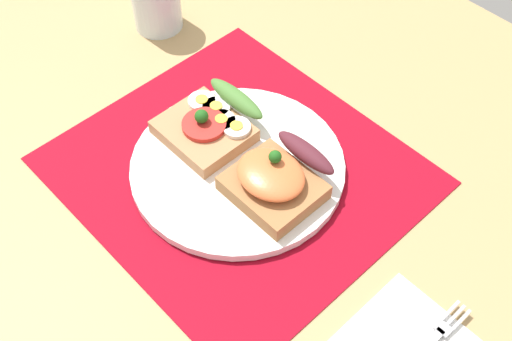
# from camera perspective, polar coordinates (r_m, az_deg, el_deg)

# --- Properties ---
(ground_plane) EXTENTS (1.20, 0.90, 0.03)m
(ground_plane) POSITION_cam_1_polar(r_m,az_deg,el_deg) (0.76, -1.55, -0.81)
(ground_plane) COLOR tan
(placemat) EXTENTS (0.37, 0.34, 0.00)m
(placemat) POSITION_cam_1_polar(r_m,az_deg,el_deg) (0.75, -1.58, 0.02)
(placemat) COLOR maroon
(placemat) RESTS_ON ground_plane
(plate) EXTENTS (0.24, 0.24, 0.01)m
(plate) POSITION_cam_1_polar(r_m,az_deg,el_deg) (0.74, -1.59, 0.34)
(plate) COLOR white
(plate) RESTS_ON placemat
(sandwich_egg_tomato) EXTENTS (0.10, 0.10, 0.04)m
(sandwich_egg_tomato) POSITION_cam_1_polar(r_m,az_deg,el_deg) (0.76, -3.80, 4.16)
(sandwich_egg_tomato) COLOR #B77E53
(sandwich_egg_tomato) RESTS_ON plate
(sandwich_salmon) EXTENTS (0.09, 0.10, 0.05)m
(sandwich_salmon) POSITION_cam_1_polar(r_m,az_deg,el_deg) (0.70, 1.92, -0.58)
(sandwich_salmon) COLOR #A06C3F
(sandwich_salmon) RESTS_ON plate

